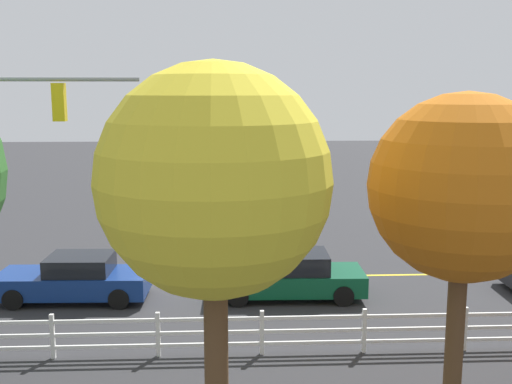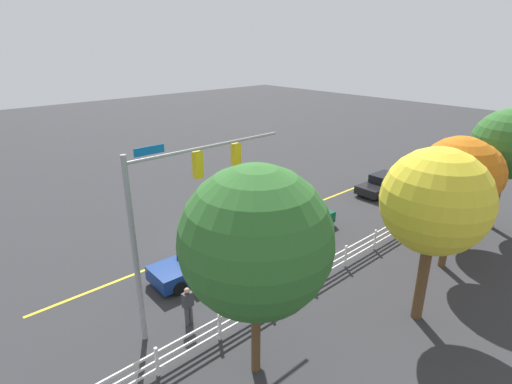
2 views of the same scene
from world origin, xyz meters
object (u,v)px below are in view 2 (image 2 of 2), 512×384
object	(u,v)px
tree_2	(256,241)
tree_5	(469,174)
car_0	(298,221)
tree_1	(435,202)
car_2	(383,184)
tree_3	(508,145)
pedestrian	(188,305)
car_1	(200,261)
tree_0	(458,176)

from	to	relation	value
tree_2	tree_5	size ratio (longest dim) A/B	1.28
car_0	tree_1	xyz separation A→B (m)	(2.21, 8.54, 4.37)
car_2	tree_3	xyz separation A→B (m)	(0.45, 7.57, 4.44)
pedestrian	tree_3	xyz separation A→B (m)	(-18.45, 4.64, 4.16)
car_1	tree_0	size ratio (longest dim) A/B	0.72
tree_3	tree_5	distance (m)	3.61
car_0	car_1	size ratio (longest dim) A/B	1.01
tree_2	tree_5	bearing A→B (deg)	177.75
car_1	tree_1	distance (m)	10.70
pedestrian	tree_5	bearing A→B (deg)	-111.02
car_0	car_1	distance (m)	6.87
car_1	tree_5	size ratio (longest dim) A/B	0.83
car_2	pedestrian	xyz separation A→B (m)	(18.89, 2.93, 0.29)
car_2	tree_0	distance (m)	11.18
car_1	tree_1	size ratio (longest dim) A/B	0.67
pedestrian	tree_5	size ratio (longest dim) A/B	0.30
car_1	pedestrian	bearing A→B (deg)	49.95
tree_3	tree_0	bearing A→B (deg)	0.57
car_1	tree_0	bearing A→B (deg)	143.01
pedestrian	tree_1	bearing A→B (deg)	-135.01
tree_1	car_0	bearing A→B (deg)	-104.52
tree_1	tree_2	bearing A→B (deg)	-18.90
car_0	car_1	bearing A→B (deg)	0.81
car_0	car_1	world-z (taller)	car_0
tree_0	tree_1	xyz separation A→B (m)	(4.69, 1.09, 0.32)
car_0	tree_5	size ratio (longest dim) A/B	0.84
tree_2	tree_3	xyz separation A→B (m)	(-18.04, 1.14, 0.16)
car_2	tree_1	bearing A→B (deg)	38.34
pedestrian	car_2	bearing A→B (deg)	-87.08
car_0	tree_3	size ratio (longest dim) A/B	0.68
car_0	car_2	world-z (taller)	car_0
car_2	tree_1	distance (m)	15.30
car_2	tree_0	bearing A→B (deg)	48.98
tree_2	car_0	bearing A→B (deg)	-145.10
car_0	tree_5	bearing A→B (deg)	131.17
car_1	car_2	xyz separation A→B (m)	(-16.42, -0.15, -0.05)
car_1	tree_2	distance (m)	7.85
car_0	tree_0	xyz separation A→B (m)	(-2.48, 7.45, 4.05)
tree_5	pedestrian	bearing A→B (deg)	-15.13
tree_1	tree_5	bearing A→B (deg)	-167.72
tree_2	tree_3	bearing A→B (deg)	176.37
tree_3	car_0	bearing A→B (deg)	-39.06
tree_2	tree_0	bearing A→B (deg)	173.96
tree_1	tree_5	distance (m)	8.20
car_2	tree_5	xyz separation A→B (m)	(3.82, 7.01, 3.30)
car_2	tree_2	size ratio (longest dim) A/B	0.63
car_2	tree_1	size ratio (longest dim) A/B	0.65
tree_5	tree_2	bearing A→B (deg)	-2.25
tree_0	tree_1	size ratio (longest dim) A/B	0.93
tree_0	tree_3	world-z (taller)	tree_3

